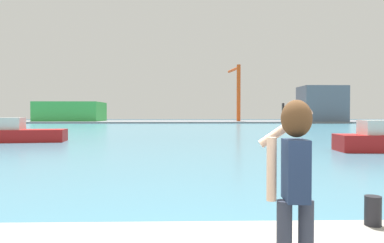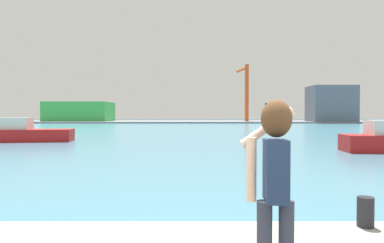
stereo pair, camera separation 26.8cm
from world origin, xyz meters
name	(u,v)px [view 1 (the left image)]	position (x,y,z in m)	size (l,w,h in m)	color
ground_plane	(189,129)	(0.00, 50.00, 0.00)	(220.00, 220.00, 0.00)	#334751
harbor_water	(189,129)	(0.00, 52.00, 0.01)	(140.00, 100.00, 0.02)	teal
far_shore_dock	(186,122)	(0.00, 92.00, 0.21)	(140.00, 20.00, 0.43)	gray
person_photographer	(294,174)	(0.12, -0.11, 1.67)	(0.53, 0.56, 1.74)	#2D3342
harbor_bollard	(373,211)	(1.85, 1.74, 0.82)	(0.23, 0.23, 0.43)	black
boat_moored	(16,133)	(-14.19, 25.38, 0.71)	(7.45, 3.34, 1.93)	#B21919
warehouse_left	(71,112)	(-30.70, 92.72, 2.93)	(16.26, 12.49, 5.01)	green
warehouse_right	(322,104)	(34.16, 86.18, 4.84)	(10.63, 8.17, 8.83)	slate
port_crane	(237,87)	(13.39, 90.24, 9.25)	(2.23, 9.30, 14.66)	#D84C19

